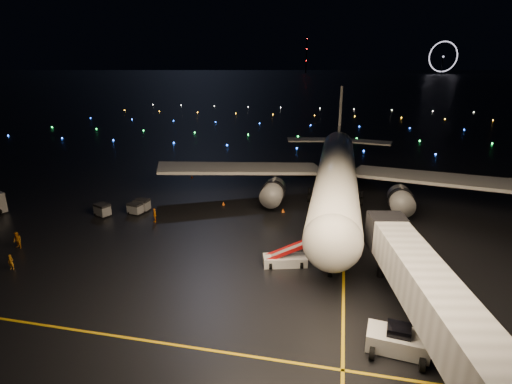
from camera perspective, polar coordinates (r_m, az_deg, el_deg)
ground at (r=333.51m, az=10.52°, el=14.39°), size 2000.00×2000.00×0.00m
lane_centre at (r=51.75m, az=12.47°, el=-5.02°), size 0.25×80.00×0.02m
lane_cross at (r=34.14m, az=-19.38°, el=-18.84°), size 60.00×0.25×0.02m
airliner at (r=60.15m, az=11.64°, el=5.99°), size 54.78×52.07×15.44m
pushback_tug at (r=32.23m, az=19.61°, el=-19.09°), size 4.58×2.81×2.06m
belt_loader at (r=41.27m, az=4.19°, el=-8.39°), size 6.75×3.46×3.16m
crew_a at (r=47.60m, az=-31.61°, el=-8.52°), size 0.63×0.45×1.59m
crew_b at (r=52.23m, az=-30.93°, el=-5.94°), size 1.08×0.92×1.95m
crew_c at (r=53.69m, az=-14.28°, el=-3.21°), size 0.91×1.21×1.91m
safety_cone_0 at (r=55.73m, az=3.88°, el=-2.61°), size 0.57×0.57×0.56m
safety_cone_1 at (r=62.47m, az=2.77°, el=-0.33°), size 0.42×0.42×0.44m
safety_cone_2 at (r=58.55m, az=-4.68°, el=-1.61°), size 0.59×0.59×0.52m
safety_cone_3 at (r=72.79m, az=-9.14°, el=2.17°), size 0.60×0.60×0.52m
ferris_wheel at (r=769.41m, az=25.17°, el=16.95°), size 49.33×16.80×52.00m
radio_mast at (r=776.07m, az=7.22°, el=18.87°), size 1.80×1.80×64.00m
taxiway_lights at (r=140.56m, az=7.64°, el=9.87°), size 164.00×92.00×0.36m
baggage_cart_0 at (r=57.22m, az=-16.89°, el=-2.29°), size 2.08×1.66×1.57m
baggage_cart_1 at (r=58.24m, az=-15.95°, el=-1.79°), size 2.04×1.50×1.66m
baggage_cart_2 at (r=57.91m, az=-21.09°, el=-2.42°), size 2.41×2.09×1.71m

